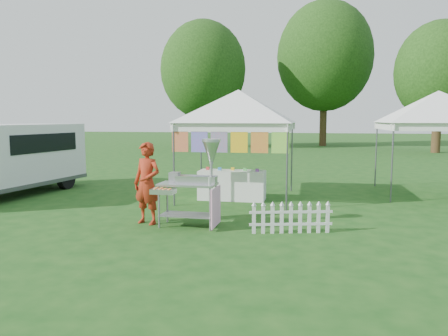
# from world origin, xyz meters

# --- Properties ---
(ground) EXTENTS (120.00, 120.00, 0.00)m
(ground) POSITION_xyz_m (0.00, 0.00, 0.00)
(ground) COLOR #174714
(ground) RESTS_ON ground
(canopy_main) EXTENTS (4.24, 4.24, 3.45)m
(canopy_main) POSITION_xyz_m (0.00, 3.49, 2.99)
(canopy_main) COLOR #59595E
(canopy_main) RESTS_ON ground
(canopy_right) EXTENTS (4.24, 4.24, 3.45)m
(canopy_right) POSITION_xyz_m (5.50, 5.00, 2.99)
(canopy_right) COLOR #59595E
(canopy_right) RESTS_ON ground
(tree_left) EXTENTS (6.40, 6.40, 9.53)m
(tree_left) POSITION_xyz_m (-6.00, 24.00, 5.83)
(tree_left) COLOR #392714
(tree_left) RESTS_ON ground
(tree_mid) EXTENTS (7.60, 7.60, 11.52)m
(tree_mid) POSITION_xyz_m (3.00, 28.00, 7.14)
(tree_mid) COLOR #392714
(tree_mid) RESTS_ON ground
(tree_right) EXTENTS (5.60, 5.60, 8.42)m
(tree_right) POSITION_xyz_m (10.00, 22.00, 5.18)
(tree_right) COLOR #392714
(tree_right) RESTS_ON ground
(donut_cart) EXTENTS (1.32, 0.86, 1.81)m
(donut_cart) POSITION_xyz_m (-0.30, 0.05, 1.06)
(donut_cart) COLOR gray
(donut_cart) RESTS_ON ground
(vendor) EXTENTS (0.72, 0.58, 1.73)m
(vendor) POSITION_xyz_m (-1.39, 0.13, 0.86)
(vendor) COLOR maroon
(vendor) RESTS_ON ground
(cargo_van) EXTENTS (2.58, 5.12, 2.04)m
(cargo_van) POSITION_xyz_m (-6.61, 2.67, 1.10)
(cargo_van) COLOR silver
(cargo_van) RESTS_ON ground
(picket_fence) EXTENTS (1.58, 0.42, 0.56)m
(picket_fence) POSITION_xyz_m (1.62, -0.09, 0.29)
(picket_fence) COLOR silver
(picket_fence) RESTS_ON ground
(display_table) EXTENTS (1.80, 0.70, 0.80)m
(display_table) POSITION_xyz_m (-0.12, 3.20, 0.40)
(display_table) COLOR white
(display_table) RESTS_ON ground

